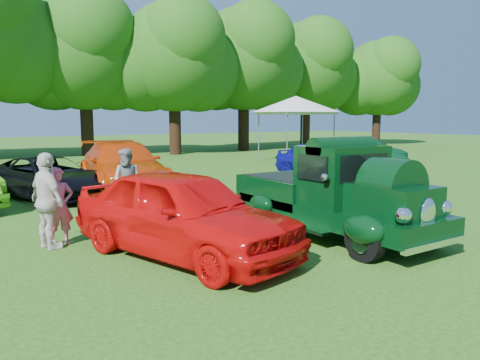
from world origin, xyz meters
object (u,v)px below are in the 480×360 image
back_car_blue (322,161)px  back_car_green (366,152)px  spectator_white (47,201)px  back_car_black (49,177)px  spectator_grey (128,181)px  hero_pickup (333,197)px  red_convertible (183,213)px  back_car_orange (122,166)px  spectator_pink (59,206)px  canopy_tent (296,105)px

back_car_blue → back_car_green: bearing=29.7°
back_car_green → spectator_white: size_ratio=2.34×
back_car_black → spectator_grey: bearing=-88.8°
hero_pickup → red_convertible: hero_pickup is taller
back_car_orange → back_car_blue: size_ratio=1.27×
spectator_grey → spectator_pink: bearing=-85.8°
back_car_orange → back_car_blue: 7.73m
back_car_black → back_car_blue: back_car_blue is taller
hero_pickup → back_car_blue: bearing=47.9°
back_car_green → spectator_grey: (-14.40, -4.78, 0.14)m
spectator_grey → spectator_white: size_ratio=0.92×
red_convertible → back_car_black: size_ratio=1.00×
back_car_green → spectator_grey: spectator_grey is taller
back_car_green → spectator_grey: size_ratio=2.53×
spectator_pink → spectator_white: bearing=-147.2°
back_car_black → spectator_pink: spectator_pink is taller
red_convertible → spectator_pink: (-1.64, 1.99, -0.02)m
spectator_white → back_car_green: bearing=-81.8°
back_car_blue → spectator_grey: spectator_grey is taller
back_car_orange → back_car_blue: back_car_orange is taller
spectator_white → spectator_grey: bearing=-60.5°
back_car_orange → spectator_grey: 3.93m
canopy_tent → spectator_grey: bearing=-146.8°
back_car_blue → spectator_pink: back_car_blue is taller
spectator_pink → canopy_tent: canopy_tent is taller
back_car_blue → red_convertible: bearing=-141.6°
back_car_green → spectator_pink: 18.00m
back_car_blue → spectator_white: 12.03m
back_car_black → back_car_green: bearing=-12.8°
red_convertible → back_car_black: 7.78m
back_car_blue → spectator_pink: bearing=-154.3°
back_car_orange → spectator_white: spectator_white is taller
back_car_green → spectator_grey: bearing=-161.7°
back_car_green → canopy_tent: canopy_tent is taller
red_convertible → canopy_tent: canopy_tent is taller
back_car_black → spectator_pink: (-1.00, -5.77, 0.12)m
back_car_orange → spectator_pink: (-3.40, -5.95, -0.07)m
back_car_green → spectator_grey: 15.17m
back_car_orange → spectator_white: 7.10m
hero_pickup → back_car_black: size_ratio=1.05×
back_car_orange → spectator_grey: (-1.21, -3.74, 0.01)m
spectator_white → canopy_tent: size_ratio=0.34×
red_convertible → back_car_black: bearing=78.5°
red_convertible → back_car_orange: bearing=61.3°
back_car_black → spectator_white: (-1.23, -5.92, 0.27)m
back_car_black → back_car_orange: (2.40, 0.19, 0.18)m
hero_pickup → back_car_black: bearing=115.6°
red_convertible → back_car_blue: (9.30, 6.29, -0.02)m
spectator_grey → canopy_tent: (12.69, 8.31, 2.32)m
back_car_black → canopy_tent: size_ratio=0.85×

